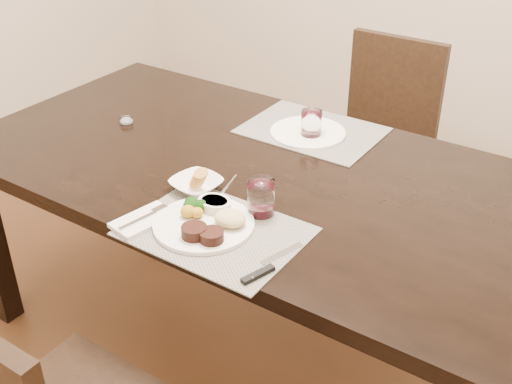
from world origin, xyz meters
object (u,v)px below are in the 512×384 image
Objects in this scene: steak_knife at (264,269)px; far_plate at (308,133)px; chair_far at (381,132)px; wine_glass_near at (261,199)px; dinner_plate at (207,223)px; cracker_bowl at (196,184)px.

steak_knife is 0.78m from far_plate.
wine_glass_near is at bearing -83.13° from chair_far.
far_plate is at bearing -90.30° from chair_far.
dinner_plate is (0.06, -1.30, 0.27)m from chair_far.
chair_far reaches higher than cracker_bowl.
dinner_plate is 1.69× the size of cracker_bowl.
chair_far is 3.31× the size of dinner_plate.
far_plate is (-0.29, 0.72, 0.00)m from steak_knife.
dinner_plate is at bearing -179.66° from steak_knife.
chair_far is at bearing 85.74° from cracker_bowl.
cracker_bowl is at bearing 141.95° from dinner_plate.
wine_glass_near is (-0.15, 0.21, 0.04)m from steak_knife.
wine_glass_near reaches higher than steak_knife.
steak_knife is at bearing -10.90° from dinner_plate.
steak_knife and far_plate have the same top height.
wine_glass_near is at bearing 67.03° from dinner_plate.
wine_glass_near is (0.14, -1.16, 0.30)m from chair_far.
chair_far is 1.42m from steak_knife.
dinner_plate is 0.65m from far_plate.
wine_glass_near is (0.23, 0.00, 0.03)m from cracker_bowl.
dinner_plate reaches higher than steak_knife.
far_plate is at bearing 129.17° from steak_knife.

